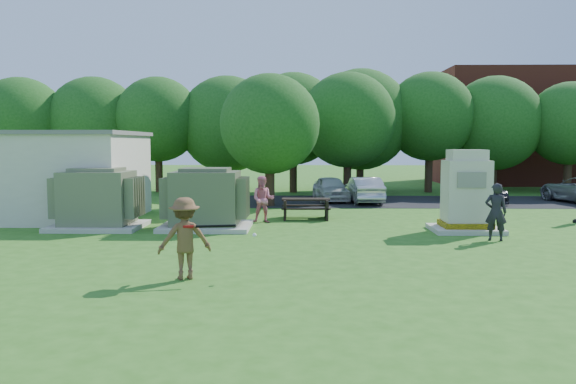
{
  "coord_description": "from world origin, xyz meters",
  "views": [
    {
      "loc": [
        0.39,
        -14.37,
        2.91
      ],
      "look_at": [
        0.0,
        4.0,
        1.3
      ],
      "focal_mm": 35.0,
      "sensor_mm": 36.0,
      "label": 1
    }
  ],
  "objects_px": {
    "transformer_left": "(98,200)",
    "person_by_generator": "(496,212)",
    "picnic_table": "(306,206)",
    "batter": "(185,238)",
    "transformer_right": "(206,200)",
    "car_white": "(331,189)",
    "person_at_picnic": "(263,199)",
    "generator_cabinet": "(466,196)",
    "car_silver_a": "(364,190)",
    "car_dark": "(475,189)"
  },
  "relations": [
    {
      "from": "batter",
      "to": "transformer_right",
      "type": "bearing_deg",
      "value": -103.07
    },
    {
      "from": "transformer_right",
      "to": "person_at_picnic",
      "type": "relative_size",
      "value": 1.75
    },
    {
      "from": "transformer_right",
      "to": "person_by_generator",
      "type": "relative_size",
      "value": 1.74
    },
    {
      "from": "person_at_picnic",
      "to": "car_silver_a",
      "type": "height_order",
      "value": "person_at_picnic"
    },
    {
      "from": "picnic_table",
      "to": "car_dark",
      "type": "bearing_deg",
      "value": 36.79
    },
    {
      "from": "person_by_generator",
      "to": "car_silver_a",
      "type": "distance_m",
      "value": 10.95
    },
    {
      "from": "batter",
      "to": "picnic_table",
      "type": "bearing_deg",
      "value": -124.58
    },
    {
      "from": "transformer_left",
      "to": "person_at_picnic",
      "type": "xyz_separation_m",
      "value": [
        5.55,
        1.48,
        -0.11
      ]
    },
    {
      "from": "transformer_right",
      "to": "car_silver_a",
      "type": "bearing_deg",
      "value": 53.09
    },
    {
      "from": "transformer_left",
      "to": "car_silver_a",
      "type": "xyz_separation_m",
      "value": [
        10.02,
        8.42,
        -0.34
      ]
    },
    {
      "from": "picnic_table",
      "to": "transformer_right",
      "type": "bearing_deg",
      "value": -143.41
    },
    {
      "from": "person_at_picnic",
      "to": "car_white",
      "type": "height_order",
      "value": "person_at_picnic"
    },
    {
      "from": "transformer_left",
      "to": "picnic_table",
      "type": "height_order",
      "value": "transformer_left"
    },
    {
      "from": "picnic_table",
      "to": "batter",
      "type": "xyz_separation_m",
      "value": [
        -2.69,
        -9.62,
        0.39
      ]
    },
    {
      "from": "batter",
      "to": "car_white",
      "type": "height_order",
      "value": "batter"
    },
    {
      "from": "car_white",
      "to": "car_silver_a",
      "type": "bearing_deg",
      "value": -34.88
    },
    {
      "from": "transformer_left",
      "to": "transformer_right",
      "type": "distance_m",
      "value": 3.7
    },
    {
      "from": "transformer_left",
      "to": "person_at_picnic",
      "type": "bearing_deg",
      "value": 14.9
    },
    {
      "from": "transformer_right",
      "to": "car_dark",
      "type": "bearing_deg",
      "value": 36.74
    },
    {
      "from": "batter",
      "to": "person_at_picnic",
      "type": "distance_m",
      "value": 8.63
    },
    {
      "from": "car_dark",
      "to": "batter",
      "type": "bearing_deg",
      "value": -131.58
    },
    {
      "from": "picnic_table",
      "to": "person_at_picnic",
      "type": "relative_size",
      "value": 1.07
    },
    {
      "from": "generator_cabinet",
      "to": "car_white",
      "type": "distance_m",
      "value": 10.44
    },
    {
      "from": "transformer_left",
      "to": "car_dark",
      "type": "height_order",
      "value": "transformer_left"
    },
    {
      "from": "person_at_picnic",
      "to": "car_white",
      "type": "bearing_deg",
      "value": 73.21
    },
    {
      "from": "transformer_right",
      "to": "car_silver_a",
      "type": "height_order",
      "value": "transformer_right"
    },
    {
      "from": "batter",
      "to": "car_dark",
      "type": "distance_m",
      "value": 19.41
    },
    {
      "from": "car_silver_a",
      "to": "transformer_right",
      "type": "bearing_deg",
      "value": 48.65
    },
    {
      "from": "car_silver_a",
      "to": "person_at_picnic",
      "type": "bearing_deg",
      "value": 52.75
    },
    {
      "from": "person_by_generator",
      "to": "car_dark",
      "type": "relative_size",
      "value": 0.4
    },
    {
      "from": "transformer_right",
      "to": "person_by_generator",
      "type": "height_order",
      "value": "transformer_right"
    },
    {
      "from": "picnic_table",
      "to": "batter",
      "type": "height_order",
      "value": "batter"
    },
    {
      "from": "transformer_left",
      "to": "generator_cabinet",
      "type": "bearing_deg",
      "value": -2.05
    },
    {
      "from": "person_at_picnic",
      "to": "generator_cabinet",
      "type": "bearing_deg",
      "value": -12.06
    },
    {
      "from": "transformer_left",
      "to": "batter",
      "type": "bearing_deg",
      "value": -57.98
    },
    {
      "from": "transformer_right",
      "to": "car_white",
      "type": "xyz_separation_m",
      "value": [
        4.74,
        9.22,
        -0.35
      ]
    },
    {
      "from": "car_silver_a",
      "to": "transformer_left",
      "type": "bearing_deg",
      "value": 35.58
    },
    {
      "from": "generator_cabinet",
      "to": "car_silver_a",
      "type": "height_order",
      "value": "generator_cabinet"
    },
    {
      "from": "transformer_left",
      "to": "car_white",
      "type": "height_order",
      "value": "transformer_left"
    },
    {
      "from": "picnic_table",
      "to": "car_silver_a",
      "type": "distance_m",
      "value": 6.55
    },
    {
      "from": "transformer_right",
      "to": "picnic_table",
      "type": "xyz_separation_m",
      "value": [
        3.42,
        2.54,
        -0.48
      ]
    },
    {
      "from": "transformer_right",
      "to": "batter",
      "type": "distance_m",
      "value": 7.12
    },
    {
      "from": "transformer_left",
      "to": "picnic_table",
      "type": "relative_size",
      "value": 1.63
    },
    {
      "from": "transformer_left",
      "to": "car_silver_a",
      "type": "height_order",
      "value": "transformer_left"
    },
    {
      "from": "picnic_table",
      "to": "car_white",
      "type": "height_order",
      "value": "car_white"
    },
    {
      "from": "transformer_left",
      "to": "car_white",
      "type": "relative_size",
      "value": 0.82
    },
    {
      "from": "batter",
      "to": "person_by_generator",
      "type": "bearing_deg",
      "value": -168.42
    },
    {
      "from": "person_by_generator",
      "to": "car_white",
      "type": "xyz_separation_m",
      "value": [
        -4.29,
        11.41,
        -0.24
      ]
    },
    {
      "from": "transformer_right",
      "to": "person_by_generator",
      "type": "xyz_separation_m",
      "value": [
        9.03,
        -2.19,
        -0.11
      ]
    },
    {
      "from": "transformer_left",
      "to": "person_by_generator",
      "type": "height_order",
      "value": "transformer_left"
    }
  ]
}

